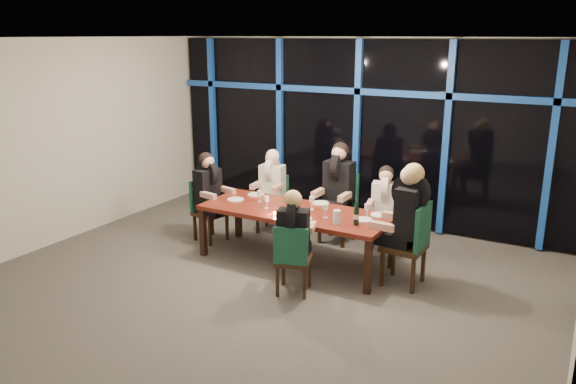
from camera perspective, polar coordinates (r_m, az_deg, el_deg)
name	(u,v)px	position (r m, az deg, el deg)	size (l,w,h in m)	color
room	(263,124)	(6.62, -2.57, 6.91)	(7.04, 7.00, 3.02)	#59554F
window_wall	(359,129)	(9.28, 7.20, 6.39)	(6.86, 0.43, 2.94)	black
dining_table	(295,215)	(7.61, 0.74, -2.31)	(2.60, 1.00, 0.75)	maroon
chair_far_left	(274,200)	(8.91, -1.47, -0.79)	(0.46, 0.46, 0.90)	black
chair_far_mid	(340,203)	(8.49, 5.29, -1.17)	(0.49, 0.49, 1.04)	black
chair_far_right	(384,220)	(8.13, 9.75, -2.78)	(0.49, 0.49, 0.87)	black
chair_end_left	(207,207)	(8.59, -8.27, -1.48)	(0.51, 0.51, 0.93)	black
chair_end_right	(412,241)	(7.07, 12.48, -4.85)	(0.51, 0.51, 1.07)	black
chair_near_mid	(292,256)	(6.71, 0.45, -6.55)	(0.52, 0.52, 0.89)	black
diner_far_left	(271,179)	(8.75, -1.69, 1.33)	(0.47, 0.58, 0.88)	silver
diner_far_mid	(338,178)	(8.30, 5.11, 1.38)	(0.52, 0.64, 1.01)	black
diner_far_right	(385,198)	(7.95, 9.80, -0.56)	(0.49, 0.59, 0.85)	silver
diner_end_left	(209,184)	(8.44, -8.02, 0.81)	(0.62, 0.51, 0.90)	black
diner_end_right	(407,207)	(6.96, 11.97, -1.48)	(0.67, 0.54, 1.04)	black
diner_near_mid	(294,226)	(6.65, 0.59, -3.48)	(0.52, 0.60, 0.87)	black
plate_far_left	(256,195)	(8.29, -3.30, -0.26)	(0.24, 0.24, 0.01)	white
plate_far_mid	(320,203)	(7.88, 3.31, -1.12)	(0.24, 0.24, 0.01)	white
plate_far_right	(380,215)	(7.44, 9.29, -2.33)	(0.24, 0.24, 0.01)	white
plate_end_left	(235,199)	(8.07, -5.36, -0.76)	(0.24, 0.24, 0.01)	white
plate_end_right	(363,220)	(7.23, 7.64, -2.79)	(0.24, 0.24, 0.01)	white
plate_near_mid	(303,219)	(7.20, 1.50, -2.73)	(0.24, 0.24, 0.01)	white
wine_bottle	(356,216)	(7.01, 6.96, -2.43)	(0.07, 0.07, 0.30)	black
water_pitcher	(337,217)	(7.03, 4.98, -2.55)	(0.11, 0.10, 0.18)	white
tea_light	(275,213)	(7.39, -1.30, -2.19)	(0.05, 0.05, 0.03)	#F7A74A
wine_glass_a	(267,200)	(7.62, -2.20, -0.77)	(0.07, 0.07, 0.17)	silver
wine_glass_b	(312,200)	(7.56, 2.44, -0.83)	(0.07, 0.07, 0.18)	silver
wine_glass_c	(325,208)	(7.25, 3.82, -1.61)	(0.07, 0.07, 0.18)	silver
wine_glass_d	(259,194)	(7.93, -2.93, -0.18)	(0.06, 0.06, 0.16)	silver
wine_glass_e	(367,208)	(7.31, 8.04, -1.59)	(0.07, 0.07, 0.18)	white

